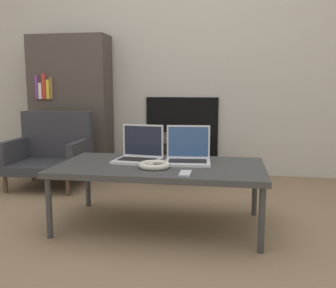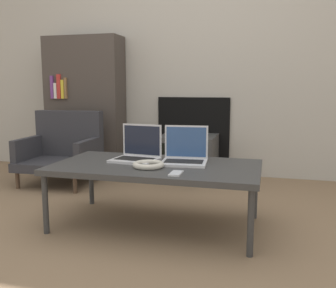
% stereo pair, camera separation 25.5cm
% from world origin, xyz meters
% --- Properties ---
extents(ground_plane, '(14.00, 14.00, 0.00)m').
position_xyz_m(ground_plane, '(0.00, 0.00, 0.00)').
color(ground_plane, '#7A6047').
extents(wall_back, '(7.00, 0.08, 2.60)m').
position_xyz_m(wall_back, '(-0.00, 1.93, 1.29)').
color(wall_back, '#ADA89E').
rests_on(wall_back, ground_plane).
extents(table, '(1.32, 0.70, 0.41)m').
position_xyz_m(table, '(0.00, 0.34, 0.38)').
color(table, '#333333').
rests_on(table, ground_plane).
extents(laptop_left, '(0.32, 0.27, 0.24)m').
position_xyz_m(laptop_left, '(-0.16, 0.45, 0.46)').
color(laptop_left, silver).
rests_on(laptop_left, table).
extents(laptop_right, '(0.31, 0.27, 0.24)m').
position_xyz_m(laptop_right, '(0.17, 0.45, 0.46)').
color(laptop_right, silver).
rests_on(laptop_right, table).
extents(headphones, '(0.20, 0.20, 0.03)m').
position_xyz_m(headphones, '(-0.02, 0.24, 0.43)').
color(headphones, beige).
rests_on(headphones, table).
extents(phone, '(0.06, 0.13, 0.01)m').
position_xyz_m(phone, '(0.19, 0.11, 0.41)').
color(phone, silver).
rests_on(phone, table).
extents(tv, '(0.54, 0.51, 0.44)m').
position_xyz_m(tv, '(-0.06, 1.63, 0.22)').
color(tv, '#383838').
rests_on(tv, ground_plane).
extents(armchair, '(0.69, 0.58, 0.68)m').
position_xyz_m(armchair, '(-1.18, 1.20, 0.32)').
color(armchair, '#2D2D33').
rests_on(armchair, ground_plane).
extents(bookshelf, '(0.82, 0.32, 1.43)m').
position_xyz_m(bookshelf, '(-1.21, 1.73, 0.71)').
color(bookshelf, '#3F3833').
rests_on(bookshelf, ground_plane).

